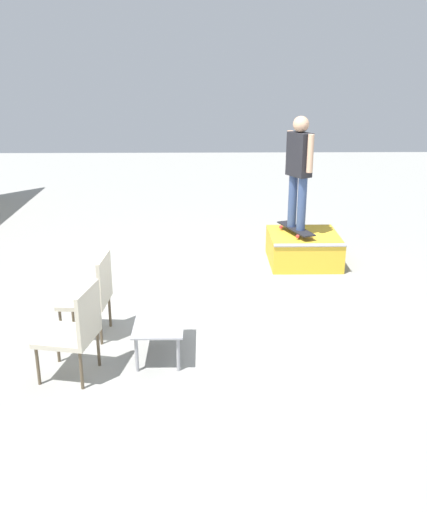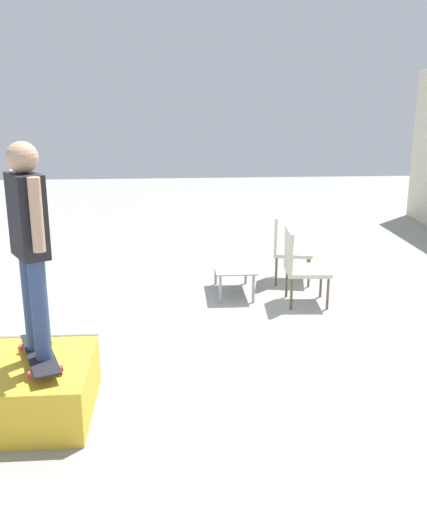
# 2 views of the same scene
# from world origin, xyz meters

# --- Properties ---
(ground_plane) EXTENTS (24.00, 24.00, 0.00)m
(ground_plane) POSITION_xyz_m (0.00, 0.00, 0.00)
(ground_plane) COLOR gray
(skate_ramp_box) EXTENTS (1.08, 1.04, 0.47)m
(skate_ramp_box) POSITION_xyz_m (1.53, -1.27, 0.22)
(skate_ramp_box) COLOR gold
(skate_ramp_box) RESTS_ON ground_plane
(skateboard_on_ramp) EXTENTS (0.86, 0.48, 0.07)m
(skateboard_on_ramp) POSITION_xyz_m (1.54, -1.14, 0.53)
(skateboard_on_ramp) COLOR black
(skateboard_on_ramp) RESTS_ON skate_ramp_box
(person_skater) EXTENTS (0.51, 0.36, 1.65)m
(person_skater) POSITION_xyz_m (1.54, -1.14, 1.51)
(person_skater) COLOR #384C7A
(person_skater) RESTS_ON skateboard_on_ramp
(coffee_table) EXTENTS (0.85, 0.51, 0.39)m
(coffee_table) POSITION_xyz_m (-1.26, 0.71, 0.34)
(coffee_table) COLOR #9E9EA3
(coffee_table) RESTS_ON ground_plane
(patio_chair_left) EXTENTS (0.61, 0.61, 0.94)m
(patio_chair_left) POSITION_xyz_m (-1.72, 1.48, 0.52)
(patio_chair_left) COLOR brown
(patio_chair_left) RESTS_ON ground_plane
(patio_chair_right) EXTENTS (0.55, 0.55, 0.94)m
(patio_chair_right) POSITION_xyz_m (-0.84, 1.48, 0.52)
(patio_chair_right) COLOR brown
(patio_chair_right) RESTS_ON ground_plane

